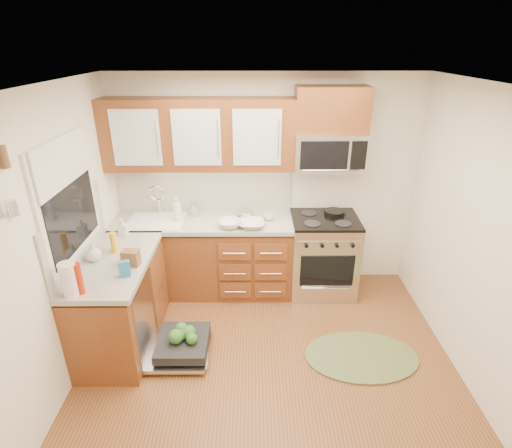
{
  "coord_description": "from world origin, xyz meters",
  "views": [
    {
      "loc": [
        -0.13,
        -2.71,
        2.79
      ],
      "look_at": [
        -0.11,
        0.85,
        1.15
      ],
      "focal_mm": 28.0,
      "sensor_mm": 36.0,
      "label": 1
    }
  ],
  "objects_px": {
    "sink": "(157,231)",
    "skillet": "(334,212)",
    "stock_pot": "(244,215)",
    "bowl_a": "(251,224)",
    "upper_cabinets": "(199,134)",
    "cutting_board": "(256,217)",
    "paper_towel_roll": "(69,279)",
    "bowl_b": "(230,224)",
    "cup": "(269,216)",
    "range": "(323,255)",
    "microwave": "(329,151)",
    "rug": "(361,356)",
    "dishwasher": "(179,346)"
  },
  "relations": [
    {
      "from": "sink",
      "to": "skillet",
      "type": "height_order",
      "value": "skillet"
    },
    {
      "from": "stock_pot",
      "to": "bowl_a",
      "type": "distance_m",
      "value": 0.23
    },
    {
      "from": "upper_cabinets",
      "to": "sink",
      "type": "bearing_deg",
      "value": -163.55
    },
    {
      "from": "cutting_board",
      "to": "paper_towel_roll",
      "type": "distance_m",
      "value": 2.14
    },
    {
      "from": "upper_cabinets",
      "to": "bowl_b",
      "type": "xyz_separation_m",
      "value": [
        0.32,
        -0.32,
        -0.91
      ]
    },
    {
      "from": "skillet",
      "to": "cup",
      "type": "bearing_deg",
      "value": -171.84
    },
    {
      "from": "range",
      "to": "stock_pot",
      "type": "xyz_separation_m",
      "value": [
        -0.92,
        0.03,
        0.51
      ]
    },
    {
      "from": "microwave",
      "to": "cutting_board",
      "type": "relative_size",
      "value": 3.06
    },
    {
      "from": "rug",
      "to": "bowl_b",
      "type": "bearing_deg",
      "value": 142.53
    },
    {
      "from": "dishwasher",
      "to": "cutting_board",
      "type": "bearing_deg",
      "value": 58.26
    },
    {
      "from": "dishwasher",
      "to": "cup",
      "type": "distance_m",
      "value": 1.69
    },
    {
      "from": "range",
      "to": "rug",
      "type": "xyz_separation_m",
      "value": [
        0.22,
        -1.18,
        -0.46
      ]
    },
    {
      "from": "microwave",
      "to": "rug",
      "type": "relative_size",
      "value": 0.69
    },
    {
      "from": "rug",
      "to": "stock_pot",
      "type": "xyz_separation_m",
      "value": [
        -1.14,
        1.21,
        0.97
      ]
    },
    {
      "from": "upper_cabinets",
      "to": "paper_towel_roll",
      "type": "xyz_separation_m",
      "value": [
        -0.88,
        -1.59,
        -0.81
      ]
    },
    {
      "from": "bowl_b",
      "to": "sink",
      "type": "bearing_deg",
      "value": 168.68
    },
    {
      "from": "microwave",
      "to": "sink",
      "type": "distance_m",
      "value": 2.13
    },
    {
      "from": "range",
      "to": "bowl_b",
      "type": "bearing_deg",
      "value": -170.54
    },
    {
      "from": "upper_cabinets",
      "to": "sink",
      "type": "distance_m",
      "value": 1.21
    },
    {
      "from": "range",
      "to": "paper_towel_roll",
      "type": "height_order",
      "value": "paper_towel_roll"
    },
    {
      "from": "cup",
      "to": "paper_towel_roll",
      "type": "bearing_deg",
      "value": -138.12
    },
    {
      "from": "paper_towel_roll",
      "to": "cup",
      "type": "distance_m",
      "value": 2.19
    },
    {
      "from": "cutting_board",
      "to": "bowl_a",
      "type": "bearing_deg",
      "value": -101.76
    },
    {
      "from": "cutting_board",
      "to": "bowl_a",
      "type": "xyz_separation_m",
      "value": [
        -0.06,
        -0.26,
        0.03
      ]
    },
    {
      "from": "upper_cabinets",
      "to": "stock_pot",
      "type": "relative_size",
      "value": 10.73
    },
    {
      "from": "microwave",
      "to": "paper_towel_roll",
      "type": "xyz_separation_m",
      "value": [
        -2.28,
        -1.57,
        -0.63
      ]
    },
    {
      "from": "upper_cabinets",
      "to": "rug",
      "type": "relative_size",
      "value": 1.87
    },
    {
      "from": "microwave",
      "to": "bowl_b",
      "type": "distance_m",
      "value": 1.34
    },
    {
      "from": "sink",
      "to": "cup",
      "type": "xyz_separation_m",
      "value": [
        1.28,
        0.02,
        0.17
      ]
    },
    {
      "from": "cutting_board",
      "to": "paper_towel_roll",
      "type": "height_order",
      "value": "paper_towel_roll"
    },
    {
      "from": "skillet",
      "to": "cutting_board",
      "type": "distance_m",
      "value": 0.91
    },
    {
      "from": "bowl_a",
      "to": "cup",
      "type": "xyz_separation_m",
      "value": [
        0.2,
        0.19,
        0.01
      ]
    },
    {
      "from": "microwave",
      "to": "rug",
      "type": "distance_m",
      "value": 2.14
    },
    {
      "from": "sink",
      "to": "bowl_b",
      "type": "bearing_deg",
      "value": -11.32
    },
    {
      "from": "skillet",
      "to": "cup",
      "type": "height_order",
      "value": "cup"
    },
    {
      "from": "skillet",
      "to": "range",
      "type": "bearing_deg",
      "value": -134.71
    },
    {
      "from": "microwave",
      "to": "stock_pot",
      "type": "bearing_deg",
      "value": -174.46
    },
    {
      "from": "rug",
      "to": "cup",
      "type": "distance_m",
      "value": 1.76
    },
    {
      "from": "bowl_a",
      "to": "rug",
      "type": "bearing_deg",
      "value": -43.15
    },
    {
      "from": "skillet",
      "to": "bowl_b",
      "type": "height_order",
      "value": "bowl_b"
    },
    {
      "from": "sink",
      "to": "rug",
      "type": "height_order",
      "value": "sink"
    },
    {
      "from": "dishwasher",
      "to": "paper_towel_roll",
      "type": "height_order",
      "value": "paper_towel_roll"
    },
    {
      "from": "cutting_board",
      "to": "range",
      "type": "bearing_deg",
      "value": -6.13
    },
    {
      "from": "bowl_b",
      "to": "paper_towel_roll",
      "type": "bearing_deg",
      "value": -133.36
    },
    {
      "from": "sink",
      "to": "stock_pot",
      "type": "distance_m",
      "value": 1.02
    },
    {
      "from": "paper_towel_roll",
      "to": "cup",
      "type": "height_order",
      "value": "paper_towel_roll"
    },
    {
      "from": "dishwasher",
      "to": "range",
      "type": "bearing_deg",
      "value": 36.27
    },
    {
      "from": "paper_towel_roll",
      "to": "bowl_b",
      "type": "height_order",
      "value": "paper_towel_roll"
    },
    {
      "from": "rug",
      "to": "sink",
      "type": "bearing_deg",
      "value": 151.51
    },
    {
      "from": "bowl_a",
      "to": "bowl_b",
      "type": "distance_m",
      "value": 0.24
    }
  ]
}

